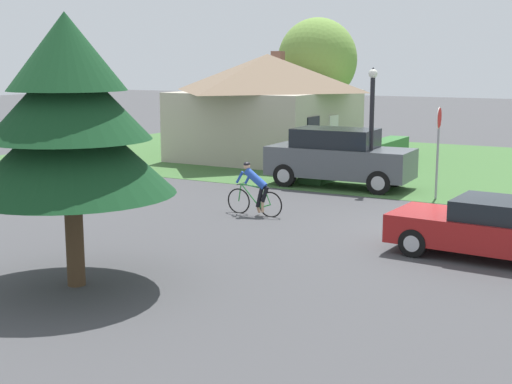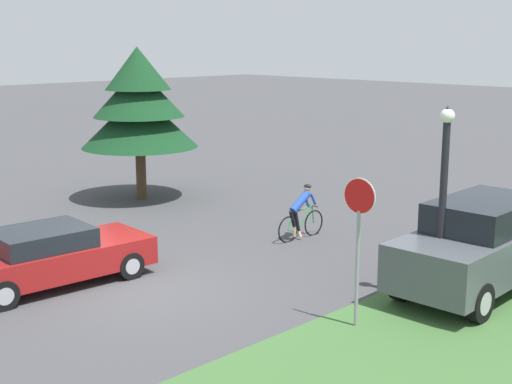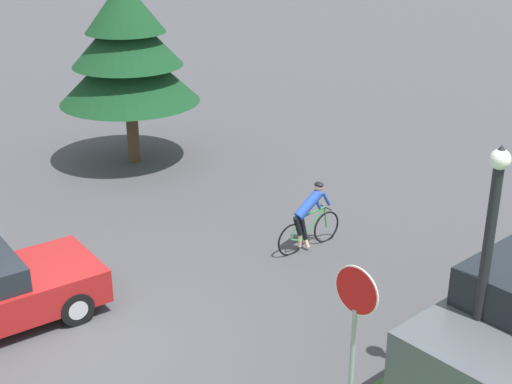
% 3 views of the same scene
% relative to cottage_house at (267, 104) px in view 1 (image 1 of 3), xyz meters
% --- Properties ---
extents(ground_plane, '(140.00, 140.00, 0.00)m').
position_rel_cottage_house_xyz_m(ground_plane, '(-10.75, -11.07, -2.36)').
color(ground_plane, '#424244').
extents(grass_verge_right, '(16.00, 36.00, 0.01)m').
position_rel_cottage_house_xyz_m(grass_verge_right, '(1.05, -7.07, -2.36)').
color(grass_verge_right, '#3D6633').
rests_on(grass_verge_right, ground).
extents(cottage_house, '(7.92, 6.90, 4.72)m').
position_rel_cottage_house_xyz_m(cottage_house, '(0.00, 0.00, 0.00)').
color(cottage_house, '#B2A893').
rests_on(cottage_house, ground).
extents(hedge_row, '(9.97, 0.90, 0.82)m').
position_rel_cottage_house_xyz_m(hedge_row, '(-0.83, -4.78, -1.95)').
color(hedge_row, '#387038').
rests_on(hedge_row, ground).
extents(sedan_left_lane, '(2.05, 4.41, 1.31)m').
position_rel_cottage_house_xyz_m(sedan_left_lane, '(-12.39, -12.26, -1.71)').
color(sedan_left_lane, maroon).
rests_on(sedan_left_lane, ground).
extents(cyclist, '(0.44, 1.76, 1.50)m').
position_rel_cottage_house_xyz_m(cyclist, '(-11.03, -5.55, -1.65)').
color(cyclist, black).
rests_on(cyclist, ground).
extents(parked_suv_right, '(2.11, 4.97, 1.99)m').
position_rel_cottage_house_xyz_m(parked_suv_right, '(-5.61, -5.79, -1.35)').
color(parked_suv_right, '#4C5156').
rests_on(parked_suv_right, ground).
extents(stop_sign, '(0.68, 0.08, 2.86)m').
position_rel_cottage_house_xyz_m(stop_sign, '(-6.22, -9.32, -0.36)').
color(stop_sign, gray).
rests_on(stop_sign, ground).
extents(street_lamp, '(0.29, 0.29, 4.05)m').
position_rel_cottage_house_xyz_m(street_lamp, '(-5.86, -7.03, -0.00)').
color(street_lamp, black).
rests_on(street_lamp, ground).
extents(conifer_tall_near, '(3.89, 3.89, 5.11)m').
position_rel_cottage_house_xyz_m(conifer_tall_near, '(-18.23, -5.68, 0.83)').
color(conifer_tall_near, '#4C3823').
rests_on(conifer_tall_near, ground).
extents(deciduous_tree_right, '(3.94, 3.94, 6.38)m').
position_rel_cottage_house_xyz_m(deciduous_tree_right, '(4.91, -0.18, 1.94)').
color(deciduous_tree_right, '#4C3823').
rests_on(deciduous_tree_right, ground).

